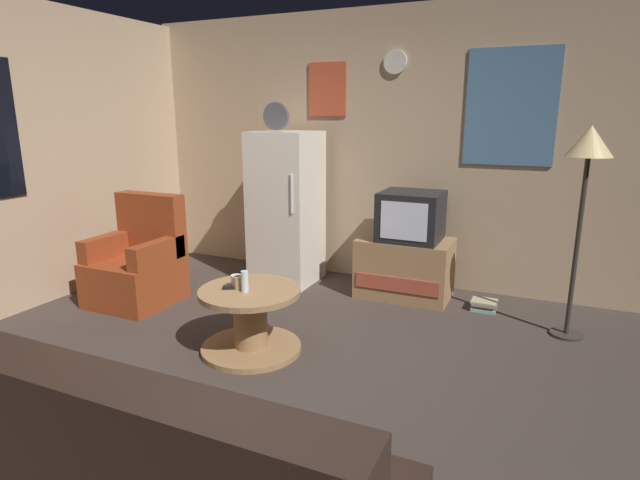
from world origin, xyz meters
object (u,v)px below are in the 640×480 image
Objects in this scene: coffee_table at (250,320)px; wine_glass at (245,281)px; fridge at (286,208)px; book_stack at (484,305)px; crt_tv at (411,216)px; remote_control at (234,287)px; armchair at (138,265)px; tv_stand at (405,268)px; mug_ceramic_white at (236,281)px; mug_ceramic_tan at (239,283)px; standing_lamp at (588,158)px.

coffee_table is 0.31m from wine_glass.
book_stack is (1.95, -0.03, -0.71)m from fridge.
remote_control is at bearing -117.76° from crt_tv.
armchair is (-0.95, -1.07, -0.42)m from fridge.
book_stack is at bearing 47.46° from wine_glass.
fridge is 1.69m from wine_glass.
remote_control is (-0.11, 0.02, -0.06)m from wine_glass.
tv_stand is 1.78m from mug_ceramic_white.
mug_ceramic_white is 1.44m from armchair.
mug_ceramic_tan is (-0.81, -1.59, -0.25)m from crt_tv.
book_stack is (1.43, 1.50, -0.19)m from coffee_table.
fridge reaches higher than standing_lamp.
standing_lamp reaches higher than mug_ceramic_white.
mug_ceramic_tan reaches higher than tv_stand.
wine_glass is at bearing -132.54° from book_stack.
tv_stand is 0.50m from crt_tv.
book_stack is at bearing 44.31° from mug_ceramic_white.
standing_lamp is 7.46× the size of book_stack.
crt_tv is at bearing 1.61° from fridge.
mug_ceramic_white is 0.05m from mug_ceramic_tan.
mug_ceramic_tan is at bearing -10.96° from remote_control.
coffee_table is 4.80× the size of remote_control.
armchair reaches higher than tv_stand.
armchair is (-1.46, 0.46, 0.10)m from coffee_table.
mug_ceramic_tan is at bearing -149.85° from standing_lamp.
standing_lamp is 1.49m from book_stack.
standing_lamp is at bearing 31.66° from wine_glass.
tv_stand is 1.79m from standing_lamp.
armchair is 3.09m from book_stack.
wine_glass reaches higher than remote_control.
book_stack is (-0.65, 0.28, -1.31)m from standing_lamp.
wine_glass is 0.16× the size of armchair.
fridge is 2.11× the size of tv_stand.
fridge reaches higher than coffee_table.
tv_stand is at bearing 166.01° from standing_lamp.
standing_lamp is 2.65m from mug_ceramic_white.
tv_stand is 1.78m from mug_ceramic_tan.
armchair is at bearing -167.81° from standing_lamp.
fridge reaches higher than wine_glass.
crt_tv reaches higher than tv_stand.
remote_control is at bearing -116.62° from tv_stand.
mug_ceramic_white is (-0.81, -1.57, 0.24)m from tv_stand.
tv_stand is at bearing 66.82° from wine_glass.
tv_stand is at bearing 66.04° from coffee_table.
coffee_table is (0.52, -1.53, -0.52)m from fridge.
crt_tv is (0.04, -0.00, 0.49)m from tv_stand.
mug_ceramic_white is (-2.19, -1.23, -0.84)m from standing_lamp.
fridge is 2.46× the size of coffee_table.
mug_ceramic_white is (-0.11, 0.06, -0.03)m from wine_glass.
standing_lamp reaches higher than crt_tv.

